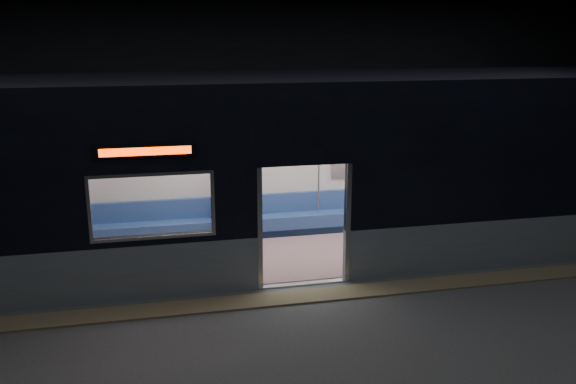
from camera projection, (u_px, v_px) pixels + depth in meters
name	position (u px, v px, depth m)	size (l,w,h in m)	color
station_floor	(320.00, 312.00, 9.22)	(24.00, 14.00, 0.01)	#47494C
station_envelope	(324.00, 65.00, 8.28)	(24.00, 14.00, 5.00)	black
tactile_strip	(311.00, 296.00, 9.74)	(22.80, 0.50, 0.03)	#8C7F59
metro_car	(285.00, 159.00, 11.15)	(18.00, 3.04, 3.35)	#85919F
passenger	(227.00, 203.00, 12.17)	(0.38, 0.66, 1.33)	black
handbag	(228.00, 211.00, 11.99)	(0.29, 0.24, 0.14)	black
transit_map	(354.00, 162.00, 12.86)	(0.89, 0.03, 0.58)	white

